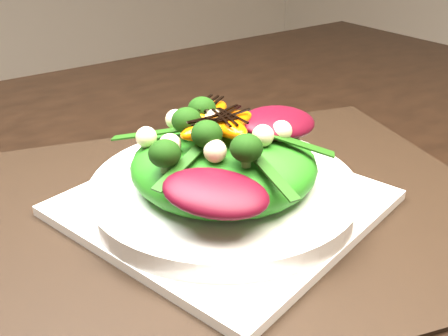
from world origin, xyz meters
TOP-DOWN VIEW (x-y plane):
  - dining_table at (0.00, 0.00)m, footprint 1.60×0.90m
  - placemat at (0.00, -0.13)m, footprint 0.66×0.57m
  - plate_base at (0.00, -0.13)m, footprint 0.33×0.33m
  - salad_bowl at (0.00, -0.13)m, footprint 0.29×0.29m
  - lettuce_mound at (0.00, -0.13)m, footprint 0.21×0.21m
  - radicchio_leaf at (0.07, -0.14)m, footprint 0.10×0.07m
  - orange_segment at (-0.01, -0.11)m, footprint 0.07×0.06m
  - broccoli_floret at (-0.06, -0.11)m, footprint 0.05×0.05m
  - macadamia_nut at (0.03, -0.16)m, footprint 0.02×0.02m
  - balsamic_drizzle at (-0.01, -0.11)m, footprint 0.04×0.02m

SIDE VIEW (x-z plane):
  - dining_table at x=0.00m, z-range 0.35..1.10m
  - placemat at x=0.00m, z-range 0.75..0.75m
  - plate_base at x=0.00m, z-range 0.75..0.76m
  - salad_bowl at x=0.00m, z-range 0.76..0.78m
  - lettuce_mound at x=0.00m, z-range 0.77..0.83m
  - radicchio_leaf at x=0.07m, z-range 0.83..0.85m
  - macadamia_nut at x=0.03m, z-range 0.83..0.85m
  - orange_segment at x=-0.01m, z-range 0.83..0.85m
  - broccoli_floret at x=-0.06m, z-range 0.83..0.87m
  - balsamic_drizzle at x=-0.01m, z-range 0.85..0.85m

